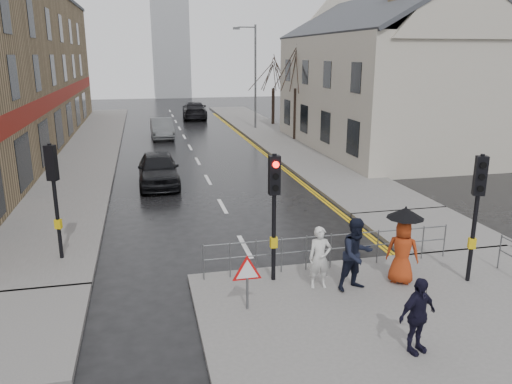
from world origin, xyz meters
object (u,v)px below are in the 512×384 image
pedestrian_b (357,254)px  car_mid (162,128)px  car_parked (158,169)px  pedestrian_with_umbrella (403,242)px  pedestrian_d (417,316)px  pedestrian_a (320,258)px

pedestrian_b → car_mid: bearing=85.3°
pedestrian_b → car_parked: size_ratio=0.42×
pedestrian_b → car_parked: 13.11m
pedestrian_with_umbrella → car_parked: pedestrian_with_umbrella is taller
pedestrian_d → car_parked: pedestrian_d is taller
pedestrian_d → car_mid: (-3.73, 28.88, -0.22)m
pedestrian_b → car_mid: pedestrian_b is taller
pedestrian_a → car_parked: size_ratio=0.36×
pedestrian_a → car_parked: pedestrian_a is taller
pedestrian_with_umbrella → pedestrian_a: bearing=174.8°
car_mid → pedestrian_with_umbrella: bearing=-80.7°
pedestrian_b → car_parked: pedestrian_b is taller
pedestrian_a → car_mid: pedestrian_a is taller
pedestrian_a → pedestrian_with_umbrella: (2.18, -0.20, 0.31)m
pedestrian_a → pedestrian_b: bearing=-13.4°
pedestrian_b → car_parked: (-4.45, 12.33, -0.31)m
pedestrian_b → pedestrian_d: size_ratio=1.18×
pedestrian_with_umbrella → pedestrian_d: bearing=-113.5°
car_mid → pedestrian_a: bearing=-85.3°
car_parked → car_mid: (0.76, 13.69, -0.06)m
pedestrian_a → pedestrian_d: pedestrian_a is taller
pedestrian_a → pedestrian_with_umbrella: size_ratio=0.79×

